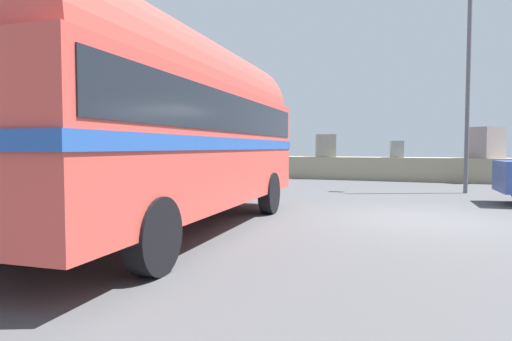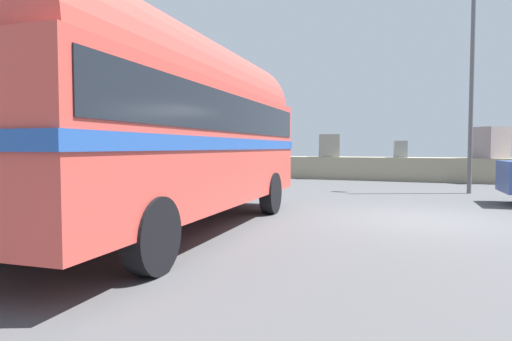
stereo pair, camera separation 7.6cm
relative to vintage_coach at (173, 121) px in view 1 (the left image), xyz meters
name	(u,v)px [view 1 (the left image)]	position (x,y,z in m)	size (l,w,h in m)	color
ground	(422,220)	(4.18, 3.12, -2.04)	(32.00, 26.00, 0.02)	#4B4B4D
breakwater	(426,166)	(3.98, 14.93, -1.36)	(31.36, 2.12, 2.49)	gray
vintage_coach	(173,121)	(0.00, 0.00, 0.00)	(3.23, 8.78, 3.70)	black
lamp_post	(466,71)	(5.30, 9.59, 2.07)	(0.79, 0.70, 7.41)	#5B5B60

